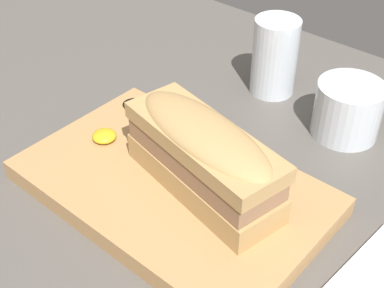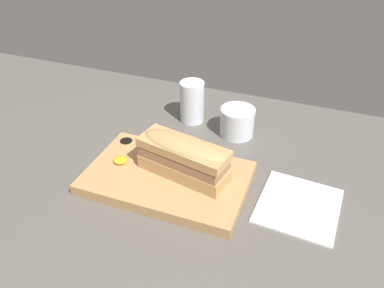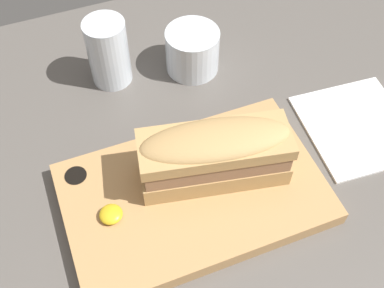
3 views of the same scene
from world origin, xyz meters
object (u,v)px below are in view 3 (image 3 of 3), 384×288
at_px(serving_board, 193,193).
at_px(napkin, 357,126).
at_px(sandwich, 215,153).
at_px(wine_glass, 192,52).
at_px(water_glass, 109,56).

distance_m(serving_board, napkin, 0.27).
xyz_separation_m(serving_board, napkin, (0.27, 0.02, -0.01)).
bearing_deg(serving_board, sandwich, 20.39).
bearing_deg(wine_glass, sandwich, -104.16).
bearing_deg(serving_board, wine_glass, 68.95).
xyz_separation_m(water_glass, napkin, (0.30, -0.23, -0.04)).
height_order(wine_glass, napkin, wine_glass).
relative_size(water_glass, wine_glass, 1.29).
xyz_separation_m(serving_board, water_glass, (-0.04, 0.25, 0.03)).
distance_m(water_glass, napkin, 0.38).
bearing_deg(serving_board, water_glass, 98.77).
bearing_deg(water_glass, napkin, -36.54).
relative_size(sandwich, water_glass, 1.82).
relative_size(sandwich, napkin, 1.15).
relative_size(serving_board, napkin, 1.94).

